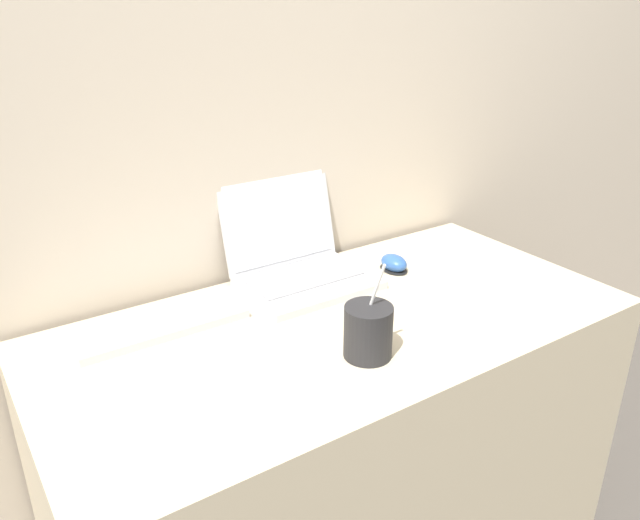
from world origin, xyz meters
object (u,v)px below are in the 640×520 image
at_px(drink_cup, 368,331).
at_px(computer_mouse, 394,264).
at_px(external_keyboard, 159,324).
at_px(laptop, 297,258).

relative_size(drink_cup, computer_mouse, 2.39).
relative_size(computer_mouse, external_keyboard, 0.23).
xyz_separation_m(laptop, computer_mouse, (0.24, -0.09, -0.04)).
bearing_deg(external_keyboard, computer_mouse, -4.29).
relative_size(laptop, computer_mouse, 3.71).
bearing_deg(computer_mouse, external_keyboard, 175.71).
bearing_deg(laptop, drink_cup, -100.40).
distance_m(drink_cup, computer_mouse, 0.43).
relative_size(laptop, drink_cup, 1.55).
bearing_deg(drink_cup, laptop, 79.60).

